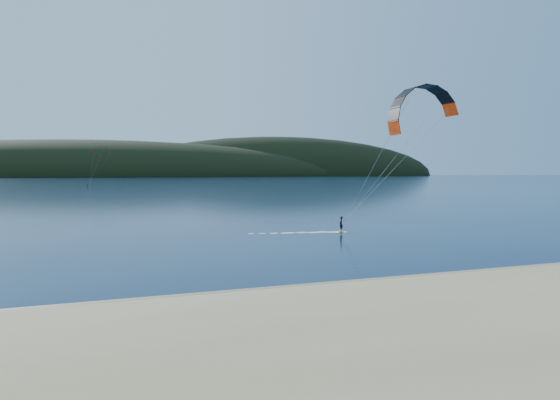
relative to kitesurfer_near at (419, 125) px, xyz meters
name	(u,v)px	position (x,y,z in m)	size (l,w,h in m)	color
ground	(316,316)	(-20.65, -21.24, -11.84)	(1800.00, 1800.00, 0.00)	#08223E
wet_sand	(285,292)	(-20.65, -16.74, -11.79)	(220.00, 2.50, 0.10)	olive
headland	(135,176)	(-20.02, 724.04, -11.84)	(1200.00, 310.00, 140.00)	black
kitesurfer_near	(419,125)	(0.00, 0.00, 0.00)	(21.08, 9.51, 15.53)	gold
kitesurfer_far	(102,155)	(-40.24, 172.87, 2.65)	(10.91, 8.14, 16.97)	gold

